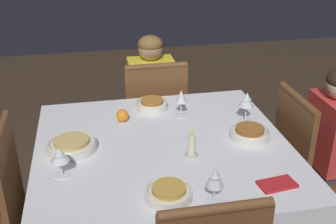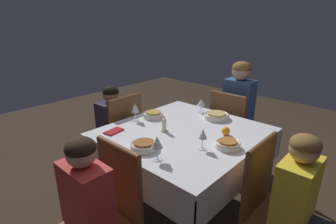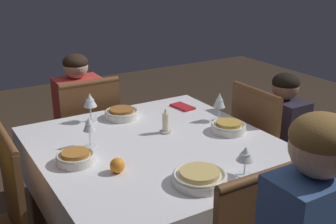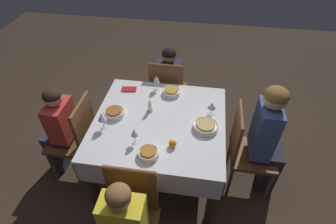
{
  "view_description": "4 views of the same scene",
  "coord_description": "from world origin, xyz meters",
  "px_view_note": "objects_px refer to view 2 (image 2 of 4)",
  "views": [
    {
      "loc": [
        -0.31,
        -1.69,
        1.78
      ],
      "look_at": [
        0.04,
        0.08,
        0.9
      ],
      "focal_mm": 45.0,
      "sensor_mm": 36.0,
      "label": 1
    },
    {
      "loc": [
        1.52,
        1.22,
        1.63
      ],
      "look_at": [
        0.1,
        -0.09,
        0.94
      ],
      "focal_mm": 28.0,
      "sensor_mm": 36.0,
      "label": 2
    },
    {
      "loc": [
        -1.65,
        0.93,
        1.63
      ],
      "look_at": [
        0.05,
        -0.09,
        0.91
      ],
      "focal_mm": 45.0,
      "sensor_mm": 36.0,
      "label": 3
    },
    {
      "loc": [
        -0.34,
        1.69,
        2.42
      ],
      "look_at": [
        -0.08,
        0.03,
        0.9
      ],
      "focal_mm": 28.0,
      "sensor_mm": 36.0,
      "label": 4
    }
  ],
  "objects_px": {
    "chair_south": "(120,134)",
    "person_child_red": "(79,220)",
    "wine_glass_north": "(203,135)",
    "orange_fruit": "(226,131)",
    "bowl_east": "(144,145)",
    "chair_west": "(231,130)",
    "chair_north": "(273,208)",
    "bowl_north": "(228,144)",
    "person_child_dark": "(110,126)",
    "bowl_west": "(217,116)",
    "candle_centerpiece": "(164,126)",
    "napkin_red_folded": "(114,131)",
    "person_adult_denim": "(240,110)",
    "chair_east": "(106,215)",
    "wine_glass_east": "(157,143)",
    "person_child_yellow": "(304,213)",
    "wine_glass_west": "(201,103)",
    "bowl_south": "(153,115)",
    "wine_glass_south": "(135,109)",
    "dining_table": "(184,141)"
  },
  "relations": [
    {
      "from": "person_child_dark",
      "to": "bowl_west",
      "type": "xyz_separation_m",
      "value": [
        -0.47,
        1.01,
        0.25
      ]
    },
    {
      "from": "wine_glass_north",
      "to": "orange_fruit",
      "type": "distance_m",
      "value": 0.32
    },
    {
      "from": "person_child_dark",
      "to": "candle_centerpiece",
      "type": "bearing_deg",
      "value": 85.79
    },
    {
      "from": "chair_east",
      "to": "person_child_yellow",
      "type": "xyz_separation_m",
      "value": [
        -0.74,
        0.9,
        0.07
      ]
    },
    {
      "from": "wine_glass_north",
      "to": "bowl_west",
      "type": "bearing_deg",
      "value": -156.51
    },
    {
      "from": "bowl_east",
      "to": "chair_west",
      "type": "bearing_deg",
      "value": -179.64
    },
    {
      "from": "bowl_west",
      "to": "chair_west",
      "type": "bearing_deg",
      "value": -172.08
    },
    {
      "from": "dining_table",
      "to": "person_child_yellow",
      "type": "bearing_deg",
      "value": 84.94
    },
    {
      "from": "chair_south",
      "to": "chair_east",
      "type": "bearing_deg",
      "value": 48.15
    },
    {
      "from": "chair_south",
      "to": "person_child_red",
      "type": "xyz_separation_m",
      "value": [
        0.95,
        0.87,
        0.07
      ]
    },
    {
      "from": "wine_glass_east",
      "to": "wine_glass_north",
      "type": "xyz_separation_m",
      "value": [
        -0.32,
        0.13,
        -0.01
      ]
    },
    {
      "from": "person_adult_denim",
      "to": "bowl_east",
      "type": "relative_size",
      "value": 6.33
    },
    {
      "from": "chair_south",
      "to": "person_child_yellow",
      "type": "distance_m",
      "value": 1.77
    },
    {
      "from": "dining_table",
      "to": "chair_west",
      "type": "height_order",
      "value": "chair_west"
    },
    {
      "from": "chair_west",
      "to": "bowl_east",
      "type": "xyz_separation_m",
      "value": [
        1.25,
        0.01,
        0.29
      ]
    },
    {
      "from": "orange_fruit",
      "to": "person_child_red",
      "type": "bearing_deg",
      "value": -10.47
    },
    {
      "from": "chair_north",
      "to": "person_child_dark",
      "type": "relative_size",
      "value": 0.94
    },
    {
      "from": "chair_south",
      "to": "napkin_red_folded",
      "type": "xyz_separation_m",
      "value": [
        0.35,
        0.39,
        0.27
      ]
    },
    {
      "from": "chair_east",
      "to": "orange_fruit",
      "type": "xyz_separation_m",
      "value": [
        -0.99,
        0.21,
        0.29
      ]
    },
    {
      "from": "wine_glass_west",
      "to": "bowl_north",
      "type": "height_order",
      "value": "wine_glass_west"
    },
    {
      "from": "chair_south",
      "to": "person_child_dark",
      "type": "distance_m",
      "value": 0.18
    },
    {
      "from": "orange_fruit",
      "to": "napkin_red_folded",
      "type": "relative_size",
      "value": 0.4
    },
    {
      "from": "person_child_dark",
      "to": "wine_glass_north",
      "type": "distance_m",
      "value": 1.31
    },
    {
      "from": "wine_glass_north",
      "to": "bowl_north",
      "type": "bearing_deg",
      "value": 138.36
    },
    {
      "from": "person_adult_denim",
      "to": "bowl_east",
      "type": "height_order",
      "value": "person_adult_denim"
    },
    {
      "from": "candle_centerpiece",
      "to": "napkin_red_folded",
      "type": "xyz_separation_m",
      "value": [
        0.28,
        -0.29,
        -0.04
      ]
    },
    {
      "from": "person_adult_denim",
      "to": "person_child_yellow",
      "type": "relative_size",
      "value": 1.17
    },
    {
      "from": "person_child_red",
      "to": "wine_glass_north",
      "type": "relative_size",
      "value": 7.02
    },
    {
      "from": "napkin_red_folded",
      "to": "orange_fruit",
      "type": "bearing_deg",
      "value": 128.8
    },
    {
      "from": "bowl_north",
      "to": "wine_glass_east",
      "type": "bearing_deg",
      "value": -28.76
    },
    {
      "from": "wine_glass_west",
      "to": "bowl_east",
      "type": "xyz_separation_m",
      "value": [
        0.89,
        0.15,
        -0.07
      ]
    },
    {
      "from": "dining_table",
      "to": "wine_glass_north",
      "type": "xyz_separation_m",
      "value": [
        0.15,
        0.29,
        0.2
      ]
    },
    {
      "from": "person_child_dark",
      "to": "candle_centerpiece",
      "type": "xyz_separation_m",
      "value": [
        0.06,
        0.86,
        0.27
      ]
    },
    {
      "from": "dining_table",
      "to": "napkin_red_folded",
      "type": "relative_size",
      "value": 7.41
    },
    {
      "from": "bowl_west",
      "to": "orange_fruit",
      "type": "height_order",
      "value": "orange_fruit"
    },
    {
      "from": "person_adult_denim",
      "to": "chair_north",
      "type": "bearing_deg",
      "value": 127.39
    },
    {
      "from": "wine_glass_north",
      "to": "orange_fruit",
      "type": "height_order",
      "value": "wine_glass_north"
    },
    {
      "from": "bowl_north",
      "to": "orange_fruit",
      "type": "bearing_deg",
      "value": -145.0
    },
    {
      "from": "wine_glass_west",
      "to": "bowl_east",
      "type": "distance_m",
      "value": 0.9
    },
    {
      "from": "chair_north",
      "to": "bowl_north",
      "type": "height_order",
      "value": "chair_north"
    },
    {
      "from": "bowl_west",
      "to": "wine_glass_north",
      "type": "height_order",
      "value": "wine_glass_north"
    },
    {
      "from": "chair_north",
      "to": "chair_west",
      "type": "bearing_deg",
      "value": 41.81
    },
    {
      "from": "bowl_north",
      "to": "candle_centerpiece",
      "type": "relative_size",
      "value": 1.31
    },
    {
      "from": "chair_west",
      "to": "wine_glass_south",
      "type": "xyz_separation_m",
      "value": [
        0.94,
        -0.45,
        0.37
      ]
    },
    {
      "from": "person_child_dark",
      "to": "bowl_south",
      "type": "relative_size",
      "value": 5.44
    },
    {
      "from": "person_child_yellow",
      "to": "candle_centerpiece",
      "type": "relative_size",
      "value": 7.91
    },
    {
      "from": "wine_glass_west",
      "to": "wine_glass_south",
      "type": "height_order",
      "value": "wine_glass_south"
    },
    {
      "from": "bowl_north",
      "to": "wine_glass_north",
      "type": "height_order",
      "value": "wine_glass_north"
    },
    {
      "from": "person_adult_denim",
      "to": "bowl_south",
      "type": "xyz_separation_m",
      "value": [
        0.93,
        -0.39,
        0.11
      ]
    },
    {
      "from": "napkin_red_folded",
      "to": "chair_east",
      "type": "bearing_deg",
      "value": 47.74
    }
  ]
}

